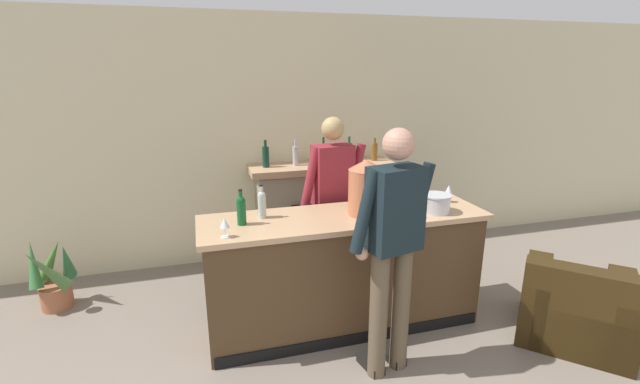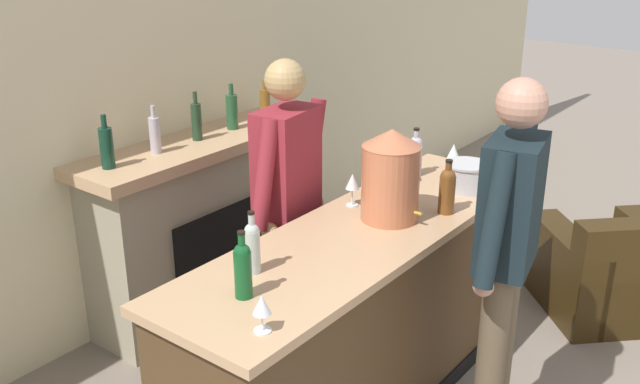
{
  "view_description": "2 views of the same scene",
  "coord_description": "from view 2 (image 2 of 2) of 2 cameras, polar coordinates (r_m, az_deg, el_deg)",
  "views": [
    {
      "loc": [
        -0.91,
        -0.41,
        2.18
      ],
      "look_at": [
        0.14,
        3.21,
        1.08
      ],
      "focal_mm": 24.0,
      "sensor_mm": 36.0,
      "label": 1
    },
    {
      "loc": [
        -2.39,
        0.98,
        2.42
      ],
      "look_at": [
        0.11,
        2.92,
        1.18
      ],
      "focal_mm": 40.0,
      "sensor_mm": 36.0,
      "label": 2
    }
  ],
  "objects": [
    {
      "name": "wall_back_panel",
      "position": [
        4.29,
        -16.76,
        6.34
      ],
      "size": [
        12.0,
        0.07,
        2.75
      ],
      "color": "beige",
      "rests_on": "ground_plane"
    },
    {
      "name": "bar_counter",
      "position": [
        3.66,
        3.54,
        -10.17
      ],
      "size": [
        2.36,
        0.68,
        1.02
      ],
      "color": "#49331D",
      "rests_on": "ground_plane"
    },
    {
      "name": "fireplace_stone",
      "position": [
        4.6,
        -9.58,
        -2.52
      ],
      "size": [
        1.64,
        0.52,
        1.44
      ],
      "color": "gray",
      "rests_on": "ground_plane"
    },
    {
      "name": "armchair_black",
      "position": [
        4.96,
        22.46,
        -6.24
      ],
      "size": [
        1.15,
        1.15,
        0.74
      ],
      "color": "#2F200C",
      "rests_on": "ground_plane"
    },
    {
      "name": "person_customer",
      "position": [
        3.24,
        14.53,
        -5.18
      ],
      "size": [
        0.65,
        0.36,
        1.81
      ],
      "color": "brown",
      "rests_on": "ground_plane"
    },
    {
      "name": "person_bartender",
      "position": [
        3.79,
        -2.57,
        -1.11
      ],
      "size": [
        0.65,
        0.34,
        1.76
      ],
      "color": "#4F383B",
      "rests_on": "ground_plane"
    },
    {
      "name": "copper_dispenser",
      "position": [
        3.45,
        5.68,
        1.4
      ],
      "size": [
        0.29,
        0.32,
        0.46
      ],
      "color": "#BD6A47",
      "rests_on": "bar_counter"
    },
    {
      "name": "ice_bucket_steel",
      "position": [
        3.94,
        11.62,
        1.23
      ],
      "size": [
        0.24,
        0.24,
        0.15
      ],
      "color": "silver",
      "rests_on": "bar_counter"
    },
    {
      "name": "wine_bottle_burgundy_dark",
      "position": [
        2.78,
        -6.2,
        -6.05
      ],
      "size": [
        0.07,
        0.07,
        0.28
      ],
      "color": "#114D22",
      "rests_on": "bar_counter"
    },
    {
      "name": "wine_bottle_port_short",
      "position": [
        4.09,
        7.63,
        3.02
      ],
      "size": [
        0.08,
        0.08,
        0.28
      ],
      "color": "#AFACBB",
      "rests_on": "bar_counter"
    },
    {
      "name": "wine_bottle_chardonnay_pale",
      "position": [
        3.6,
        10.14,
        0.26
      ],
      "size": [
        0.08,
        0.08,
        0.28
      ],
      "color": "brown",
      "rests_on": "bar_counter"
    },
    {
      "name": "wine_bottle_riesling_slim",
      "position": [
        2.97,
        -5.44,
        -4.27
      ],
      "size": [
        0.07,
        0.07,
        0.28
      ],
      "color": "#AEB9B2",
      "rests_on": "bar_counter"
    },
    {
      "name": "wine_glass_mid_counter",
      "position": [
        4.22,
        10.63,
        3.17
      ],
      "size": [
        0.07,
        0.07,
        0.16
      ],
      "color": "silver",
      "rests_on": "bar_counter"
    },
    {
      "name": "wine_glass_front_right",
      "position": [
        3.63,
        2.61,
        0.75
      ],
      "size": [
        0.07,
        0.07,
        0.17
      ],
      "color": "silver",
      "rests_on": "bar_counter"
    },
    {
      "name": "wine_glass_by_dispenser",
      "position": [
        3.99,
        7.11,
        2.32
      ],
      "size": [
        0.08,
        0.08,
        0.16
      ],
      "color": "silver",
      "rests_on": "bar_counter"
    },
    {
      "name": "wine_glass_near_bucket",
      "position": [
        2.57,
        -4.68,
        -9.12
      ],
      "size": [
        0.07,
        0.07,
        0.15
      ],
      "color": "silver",
      "rests_on": "bar_counter"
    }
  ]
}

